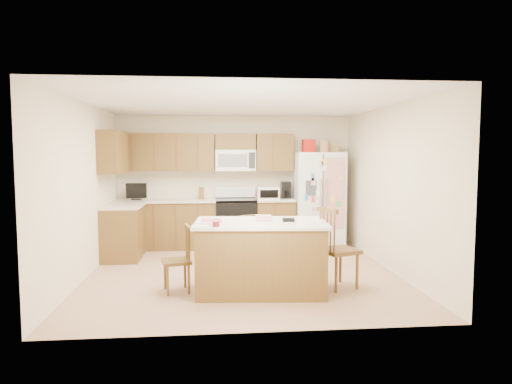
{
  "coord_description": "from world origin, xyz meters",
  "views": [
    {
      "loc": [
        -0.42,
        -6.64,
        1.79
      ],
      "look_at": [
        0.23,
        0.35,
        1.19
      ],
      "focal_mm": 32.0,
      "sensor_mm": 36.0,
      "label": 1
    }
  ],
  "objects": [
    {
      "name": "windsor_chair_left",
      "position": [
        -0.88,
        -0.8,
        0.41
      ],
      "size": [
        0.42,
        0.44,
        0.86
      ],
      "color": "brown",
      "rests_on": "ground"
    },
    {
      "name": "refrigerator",
      "position": [
        1.57,
        1.87,
        0.92
      ],
      "size": [
        0.9,
        0.79,
        2.04
      ],
      "color": "white",
      "rests_on": "ground"
    },
    {
      "name": "windsor_chair_back",
      "position": [
        0.08,
        -0.15,
        0.43
      ],
      "size": [
        0.5,
        0.49,
        0.92
      ],
      "color": "brown",
      "rests_on": "ground"
    },
    {
      "name": "stove",
      "position": [
        0.0,
        1.94,
        0.47
      ],
      "size": [
        0.76,
        0.65,
        1.13
      ],
      "color": "black",
      "rests_on": "ground"
    },
    {
      "name": "cabinetry",
      "position": [
        -0.98,
        1.79,
        0.91
      ],
      "size": [
        3.36,
        1.56,
        2.15
      ],
      "color": "brown",
      "rests_on": "ground"
    },
    {
      "name": "ground",
      "position": [
        0.0,
        0.0,
        0.0
      ],
      "size": [
        4.5,
        4.5,
        0.0
      ],
      "primitive_type": "plane",
      "color": "tan",
      "rests_on": "ground"
    },
    {
      "name": "windsor_chair_right",
      "position": [
        1.2,
        -0.82,
        0.51
      ],
      "size": [
        0.57,
        0.58,
        1.07
      ],
      "color": "brown",
      "rests_on": "ground"
    },
    {
      "name": "island",
      "position": [
        0.17,
        -0.91,
        0.46
      ],
      "size": [
        1.75,
        1.11,
        1.01
      ],
      "color": "brown",
      "rests_on": "ground"
    },
    {
      "name": "room_shell",
      "position": [
        0.0,
        0.0,
        1.44
      ],
      "size": [
        4.6,
        4.6,
        2.52
      ],
      "color": "beige",
      "rests_on": "ground"
    }
  ]
}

